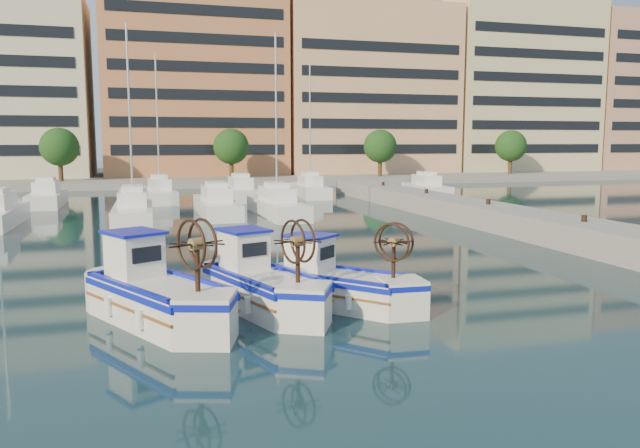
{
  "coord_description": "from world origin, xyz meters",
  "views": [
    {
      "loc": [
        -5.97,
        -17.22,
        4.74
      ],
      "look_at": [
        0.82,
        6.31,
        1.5
      ],
      "focal_mm": 35.0,
      "sensor_mm": 36.0,
      "label": 1
    }
  ],
  "objects": [
    {
      "name": "fishing_boat_b",
      "position": [
        -2.77,
        -0.11,
        0.77
      ],
      "size": [
        3.09,
        4.61,
        2.78
      ],
      "rotation": [
        0.0,
        0.0,
        0.33
      ],
      "color": "silver",
      "rests_on": "ground"
    },
    {
      "name": "quay",
      "position": [
        13.0,
        8.0,
        0.6
      ],
      "size": [
        3.0,
        60.0,
        1.2
      ],
      "primitive_type": "cube",
      "color": "gray",
      "rests_on": "ground"
    },
    {
      "name": "ground",
      "position": [
        0.0,
        0.0,
        0.0
      ],
      "size": [
        300.0,
        300.0,
        0.0
      ],
      "primitive_type": "plane",
      "color": "#193B41",
      "rests_on": "ground"
    },
    {
      "name": "waterfront",
      "position": [
        9.23,
        65.04,
        11.1
      ],
      "size": [
        180.0,
        40.0,
        25.6
      ],
      "color": "gray",
      "rests_on": "ground"
    },
    {
      "name": "fishing_boat_c",
      "position": [
        -0.59,
        -0.41,
        0.71
      ],
      "size": [
        3.87,
        4.05,
        2.57
      ],
      "rotation": [
        0.0,
        0.0,
        0.73
      ],
      "color": "silver",
      "rests_on": "ground"
    },
    {
      "name": "fishing_boat_a",
      "position": [
        -5.69,
        -0.68,
        0.82
      ],
      "size": [
        3.81,
        4.9,
        2.96
      ],
      "rotation": [
        0.0,
        0.0,
        0.48
      ],
      "color": "silver",
      "rests_on": "ground"
    },
    {
      "name": "yacht_marina",
      "position": [
        -2.8,
        27.58,
        0.53
      ],
      "size": [
        37.32,
        22.75,
        11.5
      ],
      "color": "white",
      "rests_on": "ground"
    }
  ]
}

